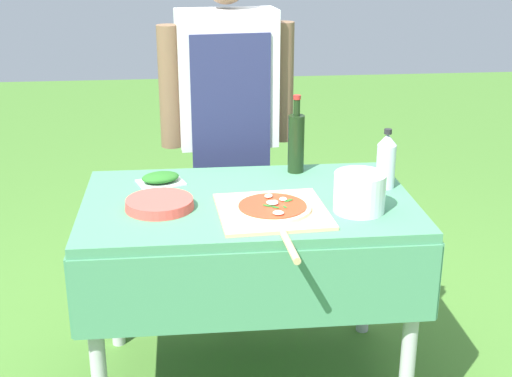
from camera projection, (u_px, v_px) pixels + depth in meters
name	position (u px, v px, depth m)	size (l,w,h in m)	color
prep_table	(248.00, 228.00, 2.62)	(1.21, 0.76, 0.77)	#478960
person_cook	(228.00, 113.00, 3.12)	(0.59, 0.23, 1.57)	#333D56
pizza_on_peel	(273.00, 211.00, 2.44)	(0.40, 0.59, 0.05)	#D1B27F
oil_bottle	(296.00, 142.00, 2.83)	(0.06, 0.06, 0.31)	black
water_bottle	(386.00, 160.00, 2.66)	(0.07, 0.07, 0.23)	silver
herb_container	(160.00, 178.00, 2.73)	(0.20, 0.17, 0.04)	silver
mixing_tub	(360.00, 192.00, 2.45)	(0.18, 0.18, 0.14)	silver
plate_stack	(160.00, 204.00, 2.49)	(0.24, 0.24, 0.03)	#DB4C42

